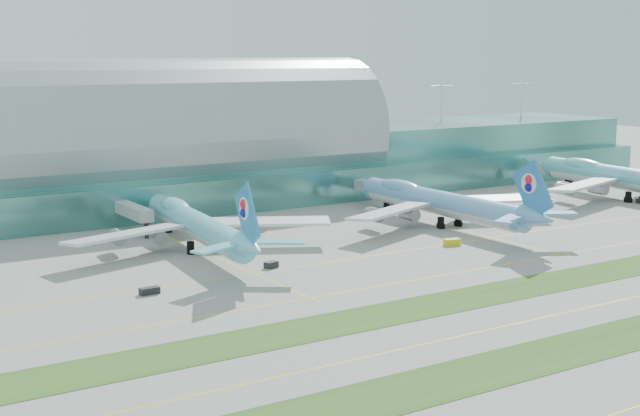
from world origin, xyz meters
TOP-DOWN VIEW (x-y plane):
  - ground at (0.00, 0.00)m, footprint 700.00×700.00m
  - terminal at (0.01, 128.79)m, footprint 340.00×69.10m
  - grass_strip_near at (0.00, -28.00)m, footprint 420.00×12.00m
  - grass_strip_far at (0.00, 2.00)m, footprint 420.00×12.00m
  - taxiline_b at (0.00, -14.00)m, footprint 420.00×0.35m
  - taxiline_c at (0.00, 18.00)m, footprint 420.00×0.35m
  - taxiline_d at (0.00, 40.00)m, footprint 420.00×0.35m
  - airliner_b at (-25.84, 67.24)m, footprint 63.04×71.96m
  - airliner_c at (40.42, 60.07)m, footprint 65.90×74.65m
  - airliner_d at (115.70, 61.04)m, footprint 71.56×81.59m
  - gse_c at (-49.85, 36.49)m, footprint 3.79×1.76m
  - gse_d at (-20.39, 42.26)m, footprint 3.19×2.36m
  - gse_e at (26.51, 38.80)m, footprint 4.11×2.67m
  - gse_f at (61.44, 50.46)m, footprint 4.51×3.36m

SIDE VIEW (x-z plane):
  - ground at x=0.00m, z-range 0.00..0.00m
  - taxiline_b at x=0.00m, z-range 0.00..0.01m
  - taxiline_c at x=0.00m, z-range 0.00..0.01m
  - taxiline_d at x=0.00m, z-range 0.00..0.01m
  - grass_strip_near at x=0.00m, z-range 0.00..0.08m
  - grass_strip_far at x=0.00m, z-range 0.00..0.08m
  - gse_c at x=-49.85m, z-range 0.00..1.29m
  - gse_d at x=-20.39m, z-range 0.00..1.36m
  - gse_e at x=26.51m, z-range 0.00..1.52m
  - gse_f at x=61.44m, z-range 0.00..1.79m
  - airliner_b at x=-25.84m, z-range -3.79..16.01m
  - airliner_c at x=40.42m, z-range -3.94..16.64m
  - airliner_d at x=115.70m, z-range -4.30..18.15m
  - terminal at x=0.01m, z-range -3.77..32.23m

